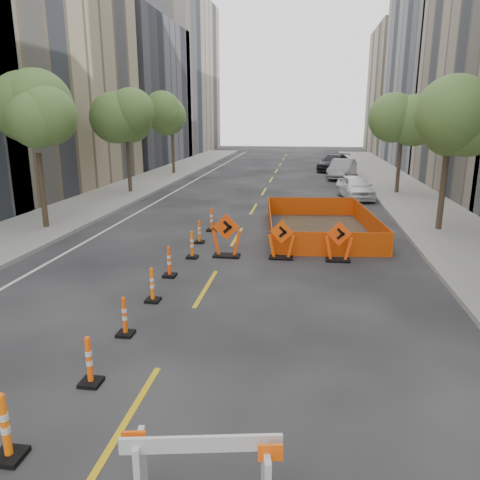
% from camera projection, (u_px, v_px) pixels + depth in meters
% --- Properties ---
extents(ground_plane, '(140.00, 140.00, 0.00)m').
position_uv_depth(ground_plane, '(165.00, 356.00, 9.67)').
color(ground_plane, black).
extents(sidewalk_left, '(4.00, 90.00, 0.15)m').
position_uv_depth(sidewalk_left, '(57.00, 218.00, 22.36)').
color(sidewalk_left, gray).
rests_on(sidewalk_left, ground).
extents(sidewalk_right, '(4.00, 90.00, 0.15)m').
position_uv_depth(sidewalk_right, '(453.00, 231.00, 19.89)').
color(sidewalk_right, gray).
rests_on(sidewalk_right, ground).
extents(bld_left_d, '(12.00, 16.00, 14.00)m').
position_uv_depth(bld_left_d, '(115.00, 94.00, 47.71)').
color(bld_left_d, '#4C4C51').
rests_on(bld_left_d, ground).
extents(bld_left_e, '(12.00, 20.00, 20.00)m').
position_uv_depth(bld_left_e, '(162.00, 76.00, 62.63)').
color(bld_left_e, gray).
rests_on(bld_left_e, ground).
extents(bld_right_d, '(12.00, 18.00, 20.00)m').
position_uv_depth(bld_right_d, '(467.00, 58.00, 43.23)').
color(bld_right_d, gray).
rests_on(bld_right_d, ground).
extents(bld_right_e, '(12.00, 14.00, 16.00)m').
position_uv_depth(bld_right_e, '(420.00, 91.00, 61.34)').
color(bld_right_e, tan).
rests_on(bld_right_e, ground).
extents(tree_l_b, '(2.80, 2.80, 5.95)m').
position_uv_depth(tree_l_b, '(35.00, 123.00, 19.23)').
color(tree_l_b, '#382B1E').
rests_on(tree_l_b, ground).
extents(tree_l_c, '(2.80, 2.80, 5.95)m').
position_uv_depth(tree_l_c, '(126.00, 121.00, 28.79)').
color(tree_l_c, '#382B1E').
rests_on(tree_l_c, ground).
extents(tree_l_d, '(2.80, 2.80, 5.95)m').
position_uv_depth(tree_l_d, '(172.00, 120.00, 38.36)').
color(tree_l_d, '#382B1E').
rests_on(tree_l_d, ground).
extents(tree_r_b, '(2.80, 2.80, 5.95)m').
position_uv_depth(tree_r_b, '(450.00, 123.00, 18.83)').
color(tree_r_b, '#382B1E').
rests_on(tree_r_b, ground).
extents(tree_r_c, '(2.80, 2.80, 5.95)m').
position_uv_depth(tree_r_c, '(403.00, 121.00, 28.40)').
color(tree_r_c, '#382B1E').
rests_on(tree_r_c, ground).
extents(channelizer_1, '(0.42, 0.42, 1.08)m').
position_uv_depth(channelizer_1, '(5.00, 427.00, 6.63)').
color(channelizer_1, '#F7620A').
rests_on(channelizer_1, ground).
extents(channelizer_2, '(0.38, 0.38, 0.97)m').
position_uv_depth(channelizer_2, '(89.00, 361.00, 8.53)').
color(channelizer_2, '#F74F0A').
rests_on(channelizer_2, ground).
extents(channelizer_3, '(0.37, 0.37, 0.93)m').
position_uv_depth(channelizer_3, '(124.00, 316.00, 10.47)').
color(channelizer_3, '#E24B09').
rests_on(channelizer_3, ground).
extents(channelizer_4, '(0.37, 0.37, 0.95)m').
position_uv_depth(channelizer_4, '(152.00, 285.00, 12.39)').
color(channelizer_4, '#EF600A').
rests_on(channelizer_4, ground).
extents(channelizer_5, '(0.39, 0.39, 0.99)m').
position_uv_depth(channelizer_5, '(169.00, 261.00, 14.32)').
color(channelizer_5, '#EC4209').
rests_on(channelizer_5, ground).
extents(channelizer_6, '(0.39, 0.39, 0.98)m').
position_uv_depth(channelizer_6, '(192.00, 244.00, 16.21)').
color(channelizer_6, '#ED5A09').
rests_on(channelizer_6, ground).
extents(channelizer_7, '(0.36, 0.36, 0.91)m').
position_uv_depth(channelizer_7, '(199.00, 232.00, 18.17)').
color(channelizer_7, '#DF5909').
rests_on(channelizer_7, ground).
extents(channelizer_8, '(0.41, 0.41, 1.03)m').
position_uv_depth(channelizer_8, '(211.00, 219.00, 20.07)').
color(channelizer_8, '#F2520A').
rests_on(channelizer_8, ground).
extents(chevron_sign_left, '(1.06, 0.67, 1.55)m').
position_uv_depth(chevron_sign_left, '(226.00, 235.00, 16.30)').
color(chevron_sign_left, '#D53E08').
rests_on(chevron_sign_left, ground).
extents(chevron_sign_center, '(1.00, 0.70, 1.38)m').
position_uv_depth(chevron_sign_center, '(281.00, 239.00, 16.09)').
color(chevron_sign_center, '#DE4709').
rests_on(chevron_sign_center, ground).
extents(chevron_sign_right, '(0.94, 0.58, 1.39)m').
position_uv_depth(chevron_sign_right, '(339.00, 241.00, 15.83)').
color(chevron_sign_right, '#FA420A').
rests_on(chevron_sign_right, ground).
extents(safety_fence, '(4.90, 7.54, 0.89)m').
position_uv_depth(safety_fence, '(319.00, 222.00, 19.84)').
color(safety_fence, '#FF600D').
rests_on(safety_fence, ground).
extents(barricade_board, '(2.09, 0.96, 1.01)m').
position_uv_depth(barricade_board, '(202.00, 471.00, 5.84)').
color(barricade_board, silver).
rests_on(barricade_board, ground).
extents(parked_car_near, '(2.31, 4.29, 1.39)m').
position_uv_depth(parked_car_near, '(355.00, 187.00, 27.94)').
color(parked_car_near, white).
rests_on(parked_car_near, ground).
extents(parked_car_mid, '(2.68, 4.87, 1.52)m').
position_uv_depth(parked_car_mid, '(342.00, 169.00, 36.80)').
color(parked_car_mid, gray).
rests_on(parked_car_mid, ground).
extents(parked_car_far, '(3.49, 5.45, 1.47)m').
position_uv_depth(parked_car_far, '(334.00, 163.00, 42.06)').
color(parked_car_far, black).
rests_on(parked_car_far, ground).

